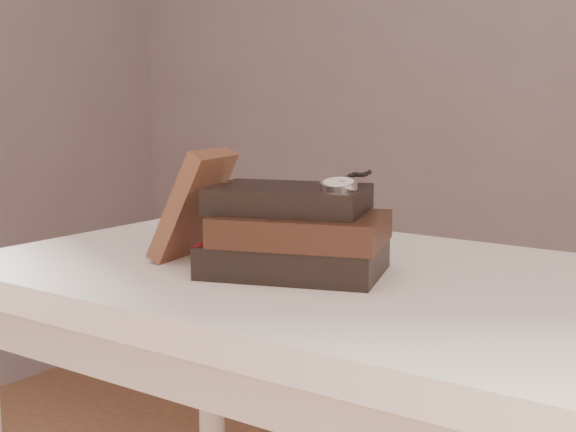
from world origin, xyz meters
The scene contains 5 objects.
table centered at (0.00, 0.35, 0.66)m, with size 1.00×0.60×0.75m.
book_stack centered at (-0.04, 0.30, 0.80)m, with size 0.27×0.22×0.11m.
journal centered at (-0.20, 0.29, 0.83)m, with size 0.02×0.10×0.16m, color #46271B.
pocket_watch centered at (0.02, 0.32, 0.87)m, with size 0.06×0.15×0.02m.
eyeglasses centered at (-0.14, 0.35, 0.81)m, with size 0.13×0.13×0.05m.
Camera 1 is at (0.56, -0.56, 0.99)m, focal length 51.50 mm.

